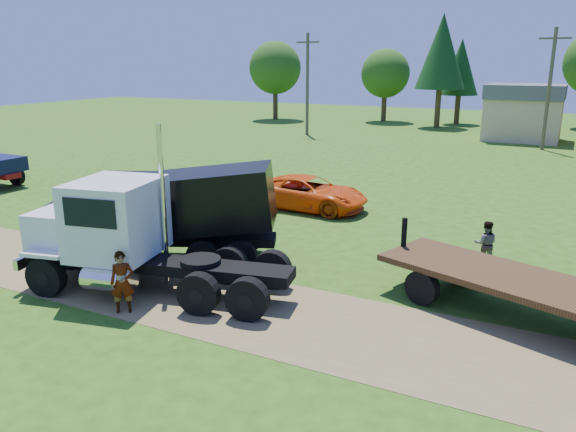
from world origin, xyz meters
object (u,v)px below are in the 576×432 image
at_px(black_dump_truck, 171,208).
at_px(spectator_a, 122,282).
at_px(orange_pickup, 308,193).
at_px(white_semi_tractor, 120,235).
at_px(flatbed_trailer, 527,290).

height_order(black_dump_truck, spectator_a, black_dump_truck).
height_order(black_dump_truck, orange_pickup, black_dump_truck).
relative_size(white_semi_tractor, spectator_a, 4.78).
bearing_deg(flatbed_trailer, orange_pickup, 160.54).
xyz_separation_m(flatbed_trailer, spectator_a, (-9.77, -4.40, -0.01)).
distance_m(orange_pickup, flatbed_trailer, 12.72).
bearing_deg(flatbed_trailer, spectator_a, -136.83).
bearing_deg(spectator_a, white_semi_tractor, 94.72).
relative_size(black_dump_truck, orange_pickup, 1.41).
height_order(orange_pickup, flatbed_trailer, flatbed_trailer).
bearing_deg(spectator_a, flatbed_trailer, -13.70).
bearing_deg(black_dump_truck, white_semi_tractor, -110.01).
relative_size(flatbed_trailer, spectator_a, 4.78).
distance_m(flatbed_trailer, spectator_a, 10.72).
bearing_deg(flatbed_trailer, black_dump_truck, -158.77).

